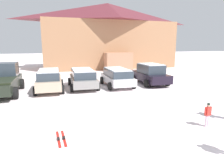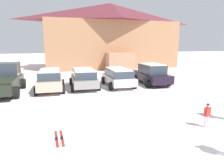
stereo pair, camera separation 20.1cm
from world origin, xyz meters
The scene contains 8 objects.
ski_lodge centered at (4.70, 27.43, 4.83)m, with size 19.84×10.08×9.52m.
parked_beige_suv centered at (-4.23, 12.87, 0.88)m, with size 2.22×4.16×1.62m.
parked_grey_wagon centered at (-1.62, 13.19, 0.84)m, with size 2.36×4.43×1.53m.
parked_white_suv centered at (1.25, 12.97, 0.83)m, with size 2.30×4.43×1.51m.
parked_black_sedan centered at (4.40, 13.12, 0.90)m, with size 2.28×4.76×1.81m.
pickup_truck centered at (-7.41, 13.01, 0.99)m, with size 2.47×5.35×2.15m.
skier_child_in_red_jacket centered at (2.21, 3.77, 0.59)m, with size 0.39×0.18×1.05m.
pair_of_skis centered at (-3.90, 4.47, 0.02)m, with size 0.34×1.39×0.08m.
Camera 2 is at (-3.98, -2.81, 3.51)m, focal length 32.00 mm.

